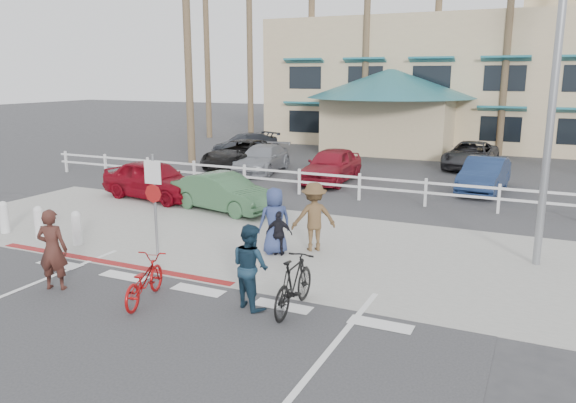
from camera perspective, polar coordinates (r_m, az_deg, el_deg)
The scene contains 35 objects.
ground at distance 11.83m, azimuth -10.75°, elevation -9.88°, with size 140.00×140.00×0.00m, color #333335.
bike_path at distance 10.42m, azimuth -17.31°, elevation -13.46°, with size 12.00×16.00×0.01m, color #333335.
sidewalk_plaza at distance 15.47m, azimuth -1.04°, elevation -4.14°, with size 22.00×7.00×0.01m, color gray.
cross_street at distance 19.02m, azimuth 4.23°, elevation -0.95°, with size 40.00×5.00×0.01m, color #333335.
parking_lot at distance 27.94m, azimuth 11.17°, elevation 3.27°, with size 50.00×16.00×0.01m, color #333335.
curb_red at distance 14.50m, azimuth -17.72°, elevation -5.93°, with size 7.00×0.25×0.02m, color maroon.
rail_fence at distance 20.60m, azimuth 7.53°, elevation 1.46°, with size 29.40×0.16×1.00m, color silver, non-canonical shape.
building at distance 40.07m, azimuth 19.03°, elevation 13.76°, with size 28.00×16.00×11.30m, color #CBB48B, non-canonical shape.
sign_post at distance 14.41m, azimuth -13.38°, elevation 0.17°, with size 0.50×0.10×2.90m, color gray, non-canonical shape.
bollard_0 at distance 16.13m, azimuth -20.66°, elevation -2.54°, with size 0.26×0.26×0.95m, color silver, non-canonical shape.
bollard_1 at distance 17.14m, azimuth -23.96°, elevation -1.96°, with size 0.26×0.26×0.95m, color silver, non-canonical shape.
bollard_2 at distance 18.20m, azimuth -26.88°, elevation -1.43°, with size 0.26×0.26×0.95m, color silver, non-canonical shape.
streetlight_0 at distance 14.30m, azimuth 25.52°, elevation 11.53°, with size 0.60×2.00×9.00m, color gray, non-canonical shape.
palm_0 at distance 41.54m, azimuth -8.30°, elevation 16.80°, with size 4.00×4.00×15.00m, color #25511F, non-canonical shape.
palm_1 at distance 38.58m, azimuth -3.91°, elevation 15.73°, with size 4.00×4.00×13.00m, color #25511F, non-canonical shape.
palm_2 at distance 37.86m, azimuth 2.41°, elevation 18.08°, with size 4.00×4.00×16.00m, color #25511F, non-canonical shape.
palm_3 at distance 35.48m, azimuth 7.99°, elevation 16.70°, with size 4.00×4.00×14.00m, color #25511F, non-canonical shape.
palm_4 at distance 35.53m, azimuth 14.98°, elevation 17.21°, with size 4.00×4.00×15.00m, color #25511F, non-canonical shape.
palm_5 at distance 33.95m, azimuth 21.46°, elevation 15.31°, with size 4.00×4.00×13.00m, color #25511F, non-canonical shape.
palm_10 at distance 28.99m, azimuth -10.17°, elevation 15.55°, with size 4.00×4.00×12.00m, color #25511F, non-canonical shape.
bike_red at distance 11.80m, azimuth -14.44°, elevation -7.76°, with size 0.60×1.72×0.91m, color #970C0D.
rider_red at distance 12.94m, azimuth -22.81°, elevation -4.53°, with size 0.65×0.42×1.77m, color #3E1E19.
bike_black at distance 10.97m, azimuth 0.59°, elevation -8.36°, with size 0.52×1.84×1.11m, color black.
rider_black at distance 11.07m, azimuth -3.85°, elevation -6.57°, with size 0.82×0.64×1.70m, color #152B3C.
pedestrian_a at distance 14.56m, azimuth 2.64°, elevation -1.56°, with size 1.17×0.67×1.81m, color brown.
pedestrian_child at distance 14.22m, azimuth -0.91°, elevation -3.26°, with size 0.68×0.28×1.16m, color black.
pedestrian_b at distance 14.31m, azimuth -1.36°, elevation -1.99°, with size 0.84×0.55×1.73m, color navy.
car_white_sedan at distance 18.98m, azimuth -6.57°, elevation 0.91°, with size 1.34×3.84×1.26m, color #345B3A.
car_red_compact at distance 21.26m, azimuth -13.44°, elevation 2.17°, with size 1.70×4.23×1.44m, color maroon.
lot_car_0 at distance 27.54m, azimuth -4.71°, elevation 4.78°, with size 2.29×4.97×1.38m, color black.
lot_car_1 at distance 26.45m, azimuth -2.66°, elevation 4.35°, with size 1.77×4.35×1.26m, color gray.
lot_car_2 at distance 23.99m, azimuth 4.44°, elevation 3.69°, with size 1.73×4.29×1.46m, color maroon.
lot_car_3 at distance 23.29m, azimuth 19.31°, elevation 2.58°, with size 1.42×4.07×1.34m, color navy.
lot_car_4 at distance 32.43m, azimuth -4.38°, elevation 5.84°, with size 1.69×4.17×1.21m, color #24272E.
lot_car_5 at distance 29.00m, azimuth 18.06°, elevation 4.51°, with size 2.14×4.64×1.29m, color #29292D.
Camera 1 is at (6.48, -8.80, 4.52)m, focal length 35.00 mm.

